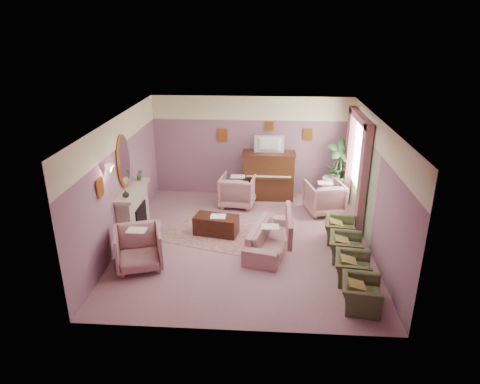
# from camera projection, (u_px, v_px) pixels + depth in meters

# --- Properties ---
(floor) EXTENTS (5.50, 6.00, 0.01)m
(floor) POSITION_uv_depth(u_px,v_px,m) (245.00, 242.00, 9.71)
(floor) COLOR #9D6C75
(floor) RESTS_ON ground
(ceiling) EXTENTS (5.50, 6.00, 0.01)m
(ceiling) POSITION_uv_depth(u_px,v_px,m) (246.00, 120.00, 8.67)
(ceiling) COLOR white
(ceiling) RESTS_ON wall_back
(wall_back) EXTENTS (5.50, 0.02, 2.80)m
(wall_back) POSITION_uv_depth(u_px,v_px,m) (251.00, 147.00, 11.97)
(wall_back) COLOR slate
(wall_back) RESTS_ON floor
(wall_front) EXTENTS (5.50, 0.02, 2.80)m
(wall_front) POSITION_uv_depth(u_px,v_px,m) (235.00, 255.00, 6.41)
(wall_front) COLOR slate
(wall_front) RESTS_ON floor
(wall_left) EXTENTS (0.02, 6.00, 2.80)m
(wall_left) POSITION_uv_depth(u_px,v_px,m) (120.00, 181.00, 9.36)
(wall_left) COLOR slate
(wall_left) RESTS_ON floor
(wall_right) EXTENTS (0.02, 6.00, 2.80)m
(wall_right) POSITION_uv_depth(u_px,v_px,m) (375.00, 187.00, 9.02)
(wall_right) COLOR slate
(wall_right) RESTS_ON floor
(picture_rail_band) EXTENTS (5.50, 0.01, 0.65)m
(picture_rail_band) POSITION_uv_depth(u_px,v_px,m) (252.00, 108.00, 11.57)
(picture_rail_band) COLOR beige
(picture_rail_band) RESTS_ON wall_back
(stripe_panel) EXTENTS (0.01, 3.00, 2.15)m
(stripe_panel) POSITION_uv_depth(u_px,v_px,m) (361.00, 181.00, 10.35)
(stripe_panel) COLOR #97A986
(stripe_panel) RESTS_ON wall_right
(fireplace_surround) EXTENTS (0.30, 1.40, 1.10)m
(fireplace_surround) POSITION_uv_depth(u_px,v_px,m) (134.00, 213.00, 9.85)
(fireplace_surround) COLOR #B7A893
(fireplace_surround) RESTS_ON floor
(fireplace_inset) EXTENTS (0.18, 0.72, 0.68)m
(fireplace_inset) POSITION_uv_depth(u_px,v_px,m) (139.00, 219.00, 9.90)
(fireplace_inset) COLOR black
(fireplace_inset) RESTS_ON floor
(fire_ember) EXTENTS (0.06, 0.54, 0.10)m
(fire_ember) POSITION_uv_depth(u_px,v_px,m) (141.00, 226.00, 9.96)
(fire_ember) COLOR #F54800
(fire_ember) RESTS_ON floor
(mantel_shelf) EXTENTS (0.40, 1.55, 0.07)m
(mantel_shelf) POSITION_uv_depth(u_px,v_px,m) (133.00, 190.00, 9.64)
(mantel_shelf) COLOR #B7A893
(mantel_shelf) RESTS_ON fireplace_surround
(hearth) EXTENTS (0.55, 1.50, 0.02)m
(hearth) POSITION_uv_depth(u_px,v_px,m) (144.00, 234.00, 10.04)
(hearth) COLOR #B7A893
(hearth) RESTS_ON floor
(mirror_frame) EXTENTS (0.04, 0.72, 1.20)m
(mirror_frame) POSITION_uv_depth(u_px,v_px,m) (124.00, 161.00, 9.39)
(mirror_frame) COLOR #C47E2C
(mirror_frame) RESTS_ON wall_left
(mirror_glass) EXTENTS (0.01, 0.60, 1.06)m
(mirror_glass) POSITION_uv_depth(u_px,v_px,m) (125.00, 161.00, 9.39)
(mirror_glass) COLOR white
(mirror_glass) RESTS_ON wall_left
(sconce_shade) EXTENTS (0.20, 0.20, 0.16)m
(sconce_shade) POSITION_uv_depth(u_px,v_px,m) (110.00, 169.00, 8.35)
(sconce_shade) COLOR #DBA58B
(sconce_shade) RESTS_ON wall_left
(piano) EXTENTS (1.40, 0.60, 1.30)m
(piano) POSITION_uv_depth(u_px,v_px,m) (268.00, 176.00, 11.92)
(piano) COLOR #412312
(piano) RESTS_ON floor
(piano_keyshelf) EXTENTS (1.30, 0.12, 0.06)m
(piano_keyshelf) POSITION_uv_depth(u_px,v_px,m) (268.00, 178.00, 11.57)
(piano_keyshelf) COLOR #412312
(piano_keyshelf) RESTS_ON piano
(piano_keys) EXTENTS (1.20, 0.08, 0.02)m
(piano_keys) POSITION_uv_depth(u_px,v_px,m) (268.00, 177.00, 11.56)
(piano_keys) COLOR #EDE1C7
(piano_keys) RESTS_ON piano
(piano_top) EXTENTS (1.45, 0.65, 0.04)m
(piano_top) POSITION_uv_depth(u_px,v_px,m) (269.00, 153.00, 11.68)
(piano_top) COLOR #412312
(piano_top) RESTS_ON piano
(television) EXTENTS (0.80, 0.12, 0.48)m
(television) POSITION_uv_depth(u_px,v_px,m) (269.00, 143.00, 11.53)
(television) COLOR black
(television) RESTS_ON piano
(print_back_left) EXTENTS (0.30, 0.03, 0.38)m
(print_back_left) POSITION_uv_depth(u_px,v_px,m) (223.00, 135.00, 11.87)
(print_back_left) COLOR #C47E2C
(print_back_left) RESTS_ON wall_back
(print_back_right) EXTENTS (0.26, 0.03, 0.34)m
(print_back_right) POSITION_uv_depth(u_px,v_px,m) (308.00, 135.00, 11.70)
(print_back_right) COLOR #C47E2C
(print_back_right) RESTS_ON wall_back
(print_back_mid) EXTENTS (0.22, 0.03, 0.26)m
(print_back_mid) POSITION_uv_depth(u_px,v_px,m) (270.00, 126.00, 11.68)
(print_back_mid) COLOR #C47E2C
(print_back_mid) RESTS_ON wall_back
(print_left_wall) EXTENTS (0.03, 0.28, 0.36)m
(print_left_wall) POSITION_uv_depth(u_px,v_px,m) (100.00, 187.00, 8.13)
(print_left_wall) COLOR #C47E2C
(print_left_wall) RESTS_ON wall_left
(window_blind) EXTENTS (0.03, 1.40, 1.80)m
(window_blind) POSITION_uv_depth(u_px,v_px,m) (360.00, 153.00, 10.35)
(window_blind) COLOR beige
(window_blind) RESTS_ON wall_right
(curtain_left) EXTENTS (0.16, 0.34, 2.60)m
(curtain_left) POSITION_uv_depth(u_px,v_px,m) (363.00, 181.00, 9.65)
(curtain_left) COLOR #99565F
(curtain_left) RESTS_ON floor
(curtain_right) EXTENTS (0.16, 0.34, 2.60)m
(curtain_right) POSITION_uv_depth(u_px,v_px,m) (349.00, 157.00, 11.36)
(curtain_right) COLOR #99565F
(curtain_right) RESTS_ON floor
(pelmet) EXTENTS (0.16, 2.20, 0.16)m
(pelmet) POSITION_uv_depth(u_px,v_px,m) (361.00, 118.00, 10.04)
(pelmet) COLOR #99565F
(pelmet) RESTS_ON wall_right
(mantel_plant) EXTENTS (0.16, 0.16, 0.28)m
(mantel_plant) POSITION_uv_depth(u_px,v_px,m) (139.00, 175.00, 10.08)
(mantel_plant) COLOR #335D2F
(mantel_plant) RESTS_ON mantel_shelf
(mantel_vase) EXTENTS (0.16, 0.16, 0.16)m
(mantel_vase) POSITION_uv_depth(u_px,v_px,m) (126.00, 194.00, 9.13)
(mantel_vase) COLOR beige
(mantel_vase) RESTS_ON mantel_shelf
(area_rug) EXTENTS (2.90, 2.43, 0.01)m
(area_rug) POSITION_uv_depth(u_px,v_px,m) (222.00, 232.00, 10.14)
(area_rug) COLOR #A36D68
(area_rug) RESTS_ON floor
(coffee_table) EXTENTS (1.08, 0.69, 0.45)m
(coffee_table) POSITION_uv_depth(u_px,v_px,m) (216.00, 225.00, 10.00)
(coffee_table) COLOR black
(coffee_table) RESTS_ON floor
(table_paper) EXTENTS (0.35, 0.28, 0.01)m
(table_paper) POSITION_uv_depth(u_px,v_px,m) (218.00, 216.00, 9.91)
(table_paper) COLOR white
(table_paper) RESTS_ON coffee_table
(sofa) EXTENTS (0.63, 1.88, 0.76)m
(sofa) POSITION_uv_depth(u_px,v_px,m) (270.00, 233.00, 9.29)
(sofa) COLOR tan
(sofa) RESTS_ON floor
(sofa_throw) EXTENTS (0.09, 1.42, 0.52)m
(sofa_throw) POSITION_uv_depth(u_px,v_px,m) (289.00, 224.00, 9.18)
(sofa_throw) COLOR #99565F
(sofa_throw) RESTS_ON sofa
(floral_armchair_left) EXTENTS (0.89, 0.89, 0.93)m
(floral_armchair_left) POSITION_uv_depth(u_px,v_px,m) (238.00, 189.00, 11.49)
(floral_armchair_left) COLOR tan
(floral_armchair_left) RESTS_ON floor
(floral_armchair_right) EXTENTS (0.89, 0.89, 0.93)m
(floral_armchair_right) POSITION_uv_depth(u_px,v_px,m) (324.00, 196.00, 11.04)
(floral_armchair_right) COLOR tan
(floral_armchair_right) RESTS_ON floor
(floral_armchair_front) EXTENTS (0.89, 0.89, 0.93)m
(floral_armchair_front) POSITION_uv_depth(u_px,v_px,m) (138.00, 246.00, 8.56)
(floral_armchair_front) COLOR tan
(floral_armchair_front) RESTS_ON floor
(olive_chair_a) EXTENTS (0.55, 0.78, 0.67)m
(olive_chair_a) POSITION_uv_depth(u_px,v_px,m) (361.00, 290.00, 7.39)
(olive_chair_a) COLOR #4F5430
(olive_chair_a) RESTS_ON floor
(olive_chair_b) EXTENTS (0.55, 0.78, 0.67)m
(olive_chair_b) POSITION_uv_depth(u_px,v_px,m) (353.00, 265.00, 8.15)
(olive_chair_b) COLOR #4F5430
(olive_chair_b) RESTS_ON floor
(olive_chair_c) EXTENTS (0.55, 0.78, 0.67)m
(olive_chair_c) POSITION_uv_depth(u_px,v_px,m) (346.00, 244.00, 8.91)
(olive_chair_c) COLOR #4F5430
(olive_chair_c) RESTS_ON floor
(olive_chair_d) EXTENTS (0.55, 0.78, 0.67)m
(olive_chair_d) POSITION_uv_depth(u_px,v_px,m) (340.00, 227.00, 9.67)
(olive_chair_d) COLOR #4F5430
(olive_chair_d) RESTS_ON floor
(side_table) EXTENTS (0.52, 0.52, 0.70)m
(side_table) POSITION_uv_depth(u_px,v_px,m) (331.00, 190.00, 11.78)
(side_table) COLOR white
(side_table) RESTS_ON floor
(side_plant_big) EXTENTS (0.30, 0.30, 0.34)m
(side_plant_big) POSITION_uv_depth(u_px,v_px,m) (333.00, 172.00, 11.59)
(side_plant_big) COLOR #335D2F
(side_plant_big) RESTS_ON side_table
(side_plant_small) EXTENTS (0.16, 0.16, 0.28)m
(side_plant_small) POSITION_uv_depth(u_px,v_px,m) (338.00, 174.00, 11.50)
(side_plant_small) COLOR #335D2F
(side_plant_small) RESTS_ON side_table
(palm_pot) EXTENTS (0.34, 0.34, 0.34)m
(palm_pot) POSITION_uv_depth(u_px,v_px,m) (337.00, 196.00, 11.84)
(palm_pot) COLOR brown
(palm_pot) RESTS_ON floor
(palm_plant) EXTENTS (0.76, 0.76, 1.44)m
(palm_plant) POSITION_uv_depth(u_px,v_px,m) (340.00, 165.00, 11.51)
(palm_plant) COLOR #335D2F
(palm_plant) RESTS_ON palm_pot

